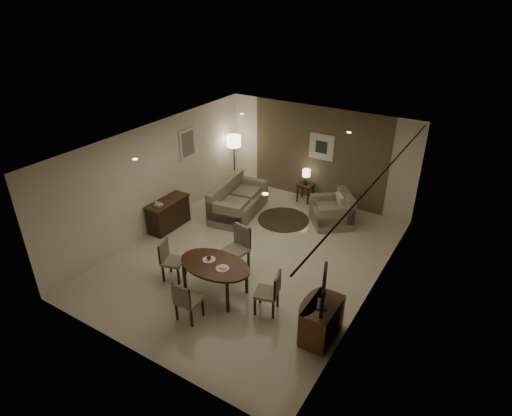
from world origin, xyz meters
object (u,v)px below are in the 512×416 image
Objects in this scene: console_desk at (169,214)px; armchair at (332,209)px; chair_right at (267,292)px; dining_table at (216,279)px; chair_far at (235,250)px; sofa at (238,199)px; floor_lamp at (234,162)px; tv_cabinet at (322,321)px; chair_left at (173,261)px; side_table at (305,193)px; chair_near at (189,300)px.

armchair reaches higher than console_desk.
armchair is at bearing 168.86° from chair_right.
dining_table is 1.47× the size of chair_far.
sofa is at bearing 132.47° from chair_far.
chair_right is (1.13, 0.08, 0.08)m from dining_table.
chair_far is 0.54× the size of sofa.
floor_lamp is at bearing 134.71° from chair_far.
chair_right is at bearing 176.77° from tv_cabinet.
sofa is at bearing 115.95° from dining_table.
chair_left is 4.34m from armchair.
dining_table is 5.06m from floor_lamp.
chair_far reaches higher than sofa.
sofa is at bearing 141.26° from tv_cabinet.
tv_cabinet is at bearing -61.14° from side_table.
floor_lamp is (-2.51, 4.37, 0.47)m from dining_table.
chair_far reaches higher than armchair.
chair_near reaches higher than tv_cabinet.
floor_lamp is at bearing 88.15° from console_desk.
chair_right is at bearing -21.03° from console_desk.
chair_near is at bearing -49.27° from armchair.
chair_near is 0.99× the size of chair_left.
floor_lamp is (-4.80, 4.36, 0.48)m from tv_cabinet.
tv_cabinet is 2.43m from chair_near.
console_desk is 3.52m from chair_near.
sofa is at bearing 53.64° from console_desk.
chair_near is at bearing -64.15° from floor_lamp.
dining_table is at bearing -30.20° from console_desk.
chair_right is (1.25, -0.78, -0.07)m from chair_far.
armchair is at bearing -36.29° from side_table.
chair_far is at bearing -57.17° from armchair.
chair_left is at bearing -125.31° from chair_far.
armchair is (0.98, 2.98, -0.08)m from chair_far.
floor_lamp is (-2.52, 5.21, 0.40)m from chair_near.
sofa reaches higher than chair_left.
console_desk is 2.28× the size of side_table.
console_desk is at bearing -43.42° from chair_near.
chair_right is 1.67× the size of side_table.
chair_near is at bearing -41.97° from console_desk.
floor_lamp is (-2.23, -0.31, 0.56)m from side_table.
tv_cabinet is at bearing -137.41° from sofa.
chair_near is 0.97× the size of chair_right.
sofa is at bearing -8.69° from chair_left.
tv_cabinet is 0.47× the size of sofa.
sofa reaches higher than chair_near.
sofa reaches higher than side_table.
console_desk is 1.17× the size of chair_far.
dining_table is at bearing -179.70° from tv_cabinet.
side_table is 2.32m from floor_lamp.
chair_left reaches higher than dining_table.
dining_table is 1.76× the size of chair_left.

